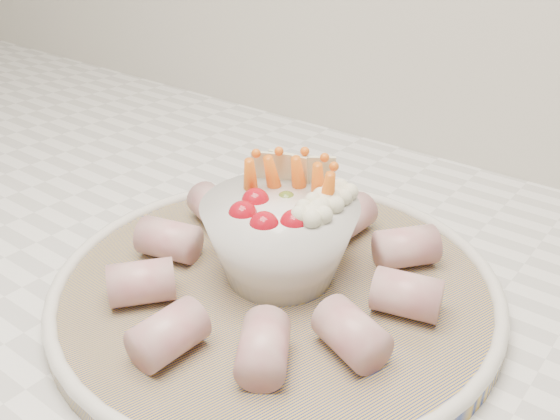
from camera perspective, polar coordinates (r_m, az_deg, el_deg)
The scene contains 3 objects.
serving_platter at distance 0.54m, azimuth -0.37°, elevation -6.94°, with size 0.48×0.48×0.02m.
veggie_bowl at distance 0.53m, azimuth 0.18°, elevation -2.31°, with size 0.13×0.13×0.10m.
cured_meat_rolls at distance 0.53m, azimuth -0.40°, elevation -4.96°, with size 0.28×0.28×0.04m.
Camera 1 is at (0.40, 1.04, 1.24)m, focal length 40.00 mm.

